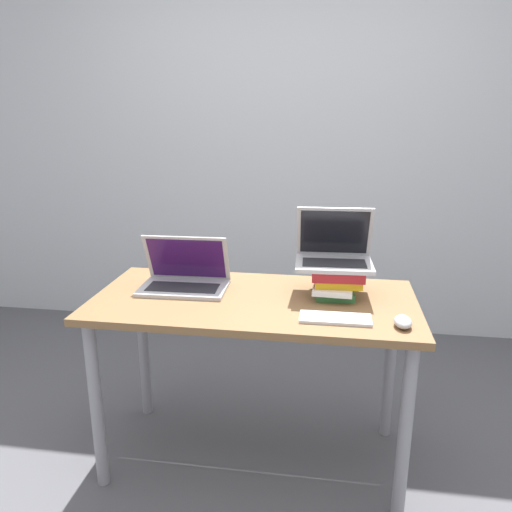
# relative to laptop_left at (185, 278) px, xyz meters

# --- Properties ---
(ground_plane) EXTENTS (14.00, 14.00, 0.00)m
(ground_plane) POSITION_rel_laptop_left_xyz_m (0.31, -0.39, -0.81)
(ground_plane) COLOR #515156
(wall_back) EXTENTS (8.00, 0.05, 2.70)m
(wall_back) POSITION_rel_laptop_left_xyz_m (0.31, 1.41, 0.54)
(wall_back) COLOR silver
(wall_back) RESTS_ON ground_plane
(desk) EXTENTS (1.32, 0.64, 0.76)m
(desk) POSITION_rel_laptop_left_xyz_m (0.31, -0.07, -0.15)
(desk) COLOR brown
(desk) RESTS_ON ground_plane
(laptop_left) EXTENTS (0.37, 0.25, 0.23)m
(laptop_left) POSITION_rel_laptop_left_xyz_m (0.00, 0.00, 0.00)
(laptop_left) COLOR #B2B2B7
(laptop_left) RESTS_ON desk
(book_stack) EXTENTS (0.22, 0.28, 0.13)m
(book_stack) POSITION_rel_laptop_left_xyz_m (0.64, 0.03, 0.02)
(book_stack) COLOR #33753D
(book_stack) RESTS_ON desk
(laptop_on_books) EXTENTS (0.32, 0.25, 0.24)m
(laptop_on_books) POSITION_rel_laptop_left_xyz_m (0.63, 0.04, 0.13)
(laptop_on_books) COLOR #B2B2B7
(laptop_on_books) RESTS_ON book_stack
(wireless_keyboard) EXTENTS (0.26, 0.10, 0.01)m
(wireless_keyboard) POSITION_rel_laptop_left_xyz_m (0.64, -0.25, -0.04)
(wireless_keyboard) COLOR silver
(wireless_keyboard) RESTS_ON desk
(mouse) EXTENTS (0.06, 0.10, 0.04)m
(mouse) POSITION_rel_laptop_left_xyz_m (0.88, -0.27, -0.03)
(mouse) COLOR #B2B2B7
(mouse) RESTS_ON desk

